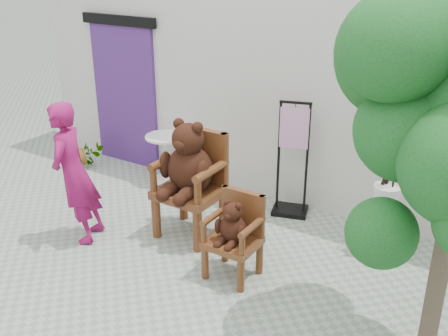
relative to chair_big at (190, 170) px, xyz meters
name	(u,v)px	position (x,y,z in m)	size (l,w,h in m)	color
ground_plane	(185,307)	(0.78, -1.22, -0.84)	(60.00, 60.00, 0.00)	#959E8D
back_wall	(320,89)	(0.78, 1.88, 0.66)	(9.00, 1.00, 3.00)	silver
doorway	(125,92)	(-2.22, 1.36, 0.33)	(1.40, 0.11, 2.33)	#4D2570
chair_big	(190,170)	(0.00, 0.00, 0.00)	(0.73, 0.77, 1.45)	#4F2710
chair_small	(235,229)	(0.90, -0.47, -0.30)	(0.52, 0.48, 0.92)	#4F2710
person	(74,174)	(-1.07, -0.80, 0.00)	(0.61, 0.40, 1.67)	#941253
cafe_table	(166,153)	(-1.23, 1.09, -0.39)	(0.60, 0.60, 0.70)	white
display_stand	(292,172)	(0.79, 1.12, -0.25)	(0.53, 0.46, 1.51)	black
stool_bucket	(386,200)	(2.07, 0.84, -0.19)	(0.32, 0.32, 1.45)	white
tree	(443,92)	(2.71, -0.57, 1.44)	(1.89, 1.73, 3.28)	#4A3A2C
potted_plant	(85,154)	(-2.62, 0.78, -0.60)	(0.43, 0.37, 0.47)	#113F1A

